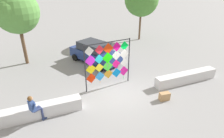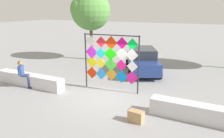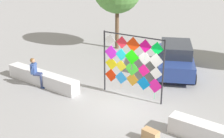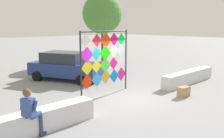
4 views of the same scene
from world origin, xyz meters
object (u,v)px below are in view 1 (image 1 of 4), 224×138
at_px(tree_palm_like, 16,12).
at_px(kite_display_rack, 108,61).
at_px(seated_vendor, 34,107).
at_px(cardboard_box_large, 164,96).
at_px(parked_car, 95,52).

bearing_deg(tree_palm_like, kite_display_rack, -49.41).
relative_size(seated_vendor, cardboard_box_large, 2.61).
relative_size(parked_car, cardboard_box_large, 7.95).
bearing_deg(tree_palm_like, cardboard_box_large, -48.79).
relative_size(parked_car, tree_palm_like, 0.82).
xyz_separation_m(cardboard_box_large, tree_palm_like, (-7.31, 8.34, 3.87)).
distance_m(kite_display_rack, cardboard_box_large, 3.89).
xyz_separation_m(parked_car, tree_palm_like, (-5.25, 1.72, 3.25)).
xyz_separation_m(kite_display_rack, parked_car, (0.37, 3.98, -0.90)).
bearing_deg(seated_vendor, kite_display_rack, 22.77).
distance_m(kite_display_rack, tree_palm_like, 7.87).
xyz_separation_m(seated_vendor, tree_palm_like, (-0.46, 7.56, 3.19)).
distance_m(seated_vendor, parked_car, 7.55).
height_order(seated_vendor, parked_car, parked_car).
bearing_deg(cardboard_box_large, parked_car, 107.22).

